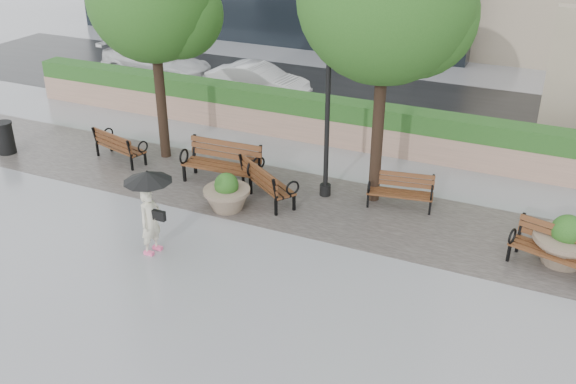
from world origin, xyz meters
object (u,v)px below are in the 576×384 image
at_px(bench_3, 400,198).
at_px(pedestrian, 149,204).
at_px(bench_2, 267,189).
at_px(lamppost, 327,134).
at_px(trash_bin, 5,139).
at_px(bench_0, 121,152).
at_px(car_right, 258,81).
at_px(planter_right, 565,245).
at_px(car_left, 157,62).
at_px(bench_4, 553,259).
at_px(planter_left, 227,196).
at_px(bench_1, 222,172).

relative_size(bench_3, pedestrian, 0.87).
xyz_separation_m(bench_2, pedestrian, (-1.13, -3.24, 0.86)).
bearing_deg(lamppost, trash_bin, -171.93).
bearing_deg(bench_0, lamppost, -161.07).
bearing_deg(car_right, planter_right, -122.19).
distance_m(lamppost, car_left, 11.87).
height_order(bench_2, bench_4, bench_2).
bearing_deg(bench_0, bench_4, -169.01).
height_order(bench_4, car_right, car_right).
distance_m(bench_0, trash_bin, 3.50).
height_order(trash_bin, pedestrian, pedestrian).
xyz_separation_m(bench_0, car_left, (-3.68, 7.10, 0.43)).
bearing_deg(bench_3, bench_4, -31.17).
distance_m(bench_0, planter_left, 4.39).
bearing_deg(planter_right, bench_3, 165.16).
relative_size(bench_0, pedestrian, 0.93).
xyz_separation_m(planter_left, planter_right, (7.56, 0.85, 0.06)).
distance_m(bench_1, lamppost, 3.07).
height_order(bench_2, lamppost, lamppost).
bearing_deg(trash_bin, bench_0, 15.56).
bearing_deg(trash_bin, bench_3, 7.55).
relative_size(lamppost, car_right, 1.02).
bearing_deg(bench_2, pedestrian, 105.23).
bearing_deg(car_right, bench_2, -150.04).
height_order(bench_0, car_right, car_right).
distance_m(bench_3, lamppost, 2.36).
relative_size(bench_1, bench_2, 1.11).
xyz_separation_m(planter_right, car_left, (-15.42, 7.54, 0.26)).
distance_m(trash_bin, car_right, 8.76).
height_order(planter_left, car_left, car_left).
bearing_deg(car_right, car_left, 86.16).
xyz_separation_m(planter_right, pedestrian, (-8.04, -3.20, 0.72)).
bearing_deg(car_left, bench_4, -113.60).
height_order(bench_1, bench_4, bench_1).
bearing_deg(bench_0, planter_right, -166.99).
height_order(bench_0, planter_right, planter_right).
bearing_deg(trash_bin, pedestrian, -20.94).
relative_size(trash_bin, pedestrian, 0.48).
distance_m(planter_left, trash_bin, 7.56).
xyz_separation_m(bench_4, pedestrian, (-7.86, -2.80, 0.87)).
relative_size(trash_bin, car_left, 0.19).
bearing_deg(planter_left, car_left, 133.16).
relative_size(bench_1, car_left, 0.44).
bearing_deg(bench_1, bench_3, 5.72).
height_order(planter_right, lamppost, lamppost).
bearing_deg(bench_1, planter_left, -57.49).
bearing_deg(bench_1, lamppost, 7.73).
height_order(lamppost, car_right, lamppost).
distance_m(bench_1, car_right, 7.17).
xyz_separation_m(bench_0, planter_right, (11.74, -0.44, 0.17)).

